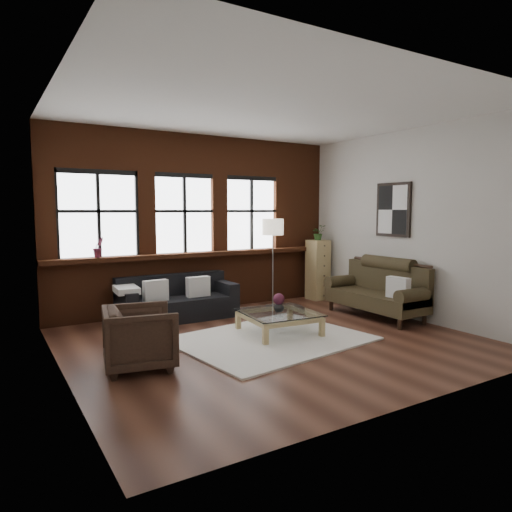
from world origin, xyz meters
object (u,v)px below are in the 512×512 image
dark_sofa (178,298)px  drawer_chest (318,270)px  vintage_settee (375,289)px  armchair (140,337)px  coffee_table (279,323)px  floor_lamp (273,259)px  vase (279,306)px

dark_sofa → drawer_chest: (3.13, 0.15, 0.26)m
vintage_settee → armchair: 4.26m
dark_sofa → coffee_table: (0.93, -1.67, -0.19)m
dark_sofa → vintage_settee: vintage_settee is taller
vintage_settee → floor_lamp: floor_lamp is taller
coffee_table → drawer_chest: bearing=39.6°
dark_sofa → vase: size_ratio=12.33×
armchair → vase: bearing=-69.4°
coffee_table → drawer_chest: 2.89m
dark_sofa → floor_lamp: (1.92, 0.00, 0.56)m
armchair → vintage_settee: bearing=-73.5°
vintage_settee → coffee_table: 2.05m
armchair → coffee_table: 2.25m
dark_sofa → drawer_chest: size_ratio=1.60×
floor_lamp → vintage_settee: bearing=-57.6°
dark_sofa → armchair: bearing=-121.9°
dark_sofa → drawer_chest: drawer_chest is taller
dark_sofa → vintage_settee: bearing=-28.8°
vase → vintage_settee: bearing=1.1°
vase → dark_sofa: bearing=119.2°
dark_sofa → coffee_table: dark_sofa is taller
coffee_table → floor_lamp: size_ratio=0.57×
vintage_settee → vase: (-2.03, -0.04, -0.08)m
floor_lamp → drawer_chest: bearing=7.0°
dark_sofa → vintage_settee: (2.96, -1.63, 0.14)m
armchair → coffee_table: bearing=-69.4°
coffee_table → vase: vase is taller
coffee_table → vase: (-0.00, -0.00, 0.25)m
vase → drawer_chest: (2.20, 1.82, 0.20)m
armchair → dark_sofa: bearing=-21.1°
dark_sofa → floor_lamp: 2.00m
coffee_table → vase: bearing=-153.4°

